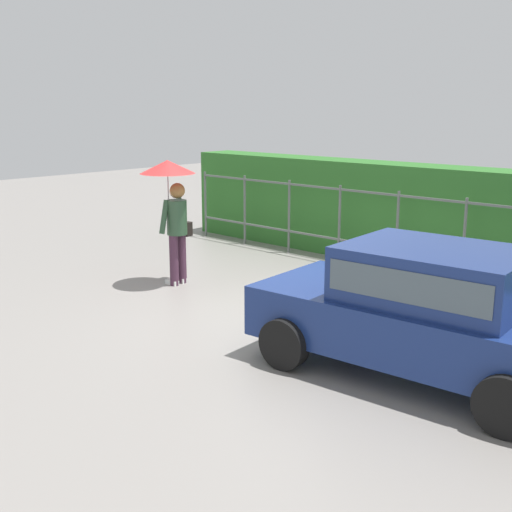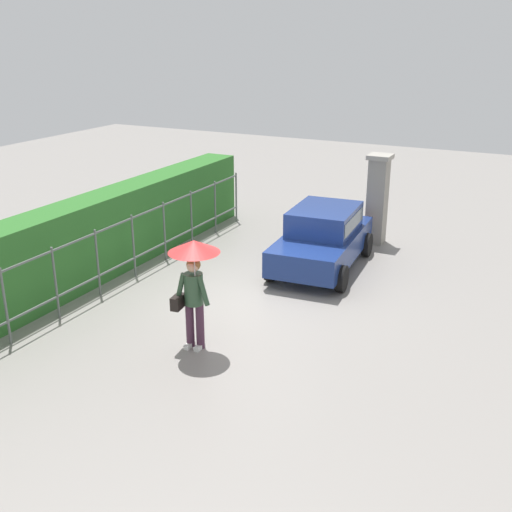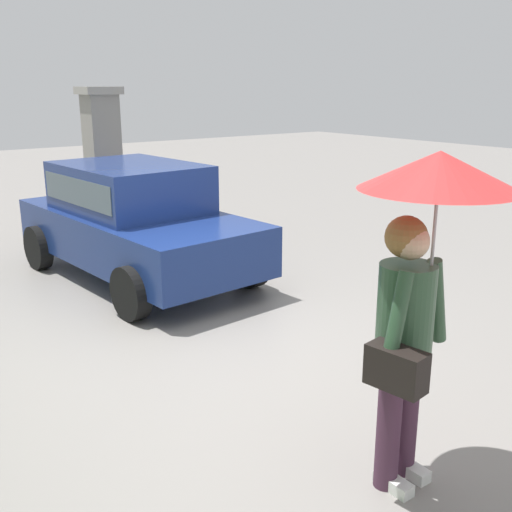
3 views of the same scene
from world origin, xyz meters
name	(u,v)px [view 2 (image 2 of 3)]	position (x,y,z in m)	size (l,w,h in m)	color
ground_plane	(261,296)	(0.00, 0.00, 0.00)	(40.00, 40.00, 0.00)	gray
car	(323,235)	(2.30, -0.54, 0.80)	(3.84, 2.09, 1.48)	navy
pedestrian	(193,270)	(-2.65, 0.01, 1.53)	(0.91, 0.91, 2.10)	#47283D
gate_pillar	(377,198)	(4.69, -1.17, 1.24)	(0.60, 0.60, 2.42)	gray
fence_section	(133,243)	(-0.26, 3.17, 0.83)	(10.11, 0.05, 1.50)	#59605B
hedge_row	(106,233)	(-0.26, 3.96, 0.95)	(11.06, 0.90, 1.90)	#2D6B28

